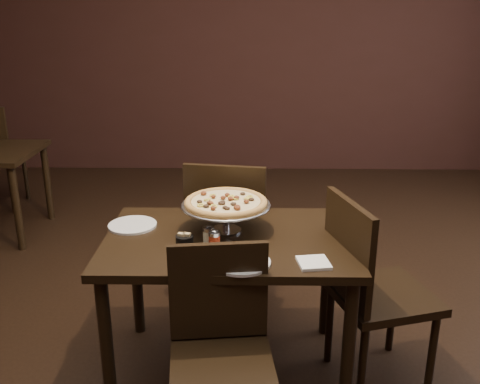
{
  "coord_description": "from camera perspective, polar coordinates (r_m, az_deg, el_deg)",
  "views": [
    {
      "loc": [
        0.02,
        -2.38,
        1.74
      ],
      "look_at": [
        -0.02,
        -0.05,
        0.93
      ],
      "focal_mm": 40.0,
      "sensor_mm": 36.0,
      "label": 1
    }
  ],
  "objects": [
    {
      "name": "pizza_stand",
      "position": [
        2.52,
        -1.52,
        -1.17
      ],
      "size": [
        0.43,
        0.43,
        0.18
      ],
      "color": "#B2B2B9",
      "rests_on": "dining_table"
    },
    {
      "name": "dining_table",
      "position": [
        2.54,
        -1.15,
        -6.81
      ],
      "size": [
        1.17,
        0.78,
        0.73
      ],
      "rotation": [
        0.0,
        0.0,
        0.0
      ],
      "color": "black",
      "rests_on": "ground"
    },
    {
      "name": "plate_left",
      "position": [
        2.68,
        -11.39,
        -3.48
      ],
      "size": [
        0.24,
        0.24,
        0.01
      ],
      "primitive_type": "cylinder",
      "color": "silver",
      "rests_on": "dining_table"
    },
    {
      "name": "pepper_flake_shaker",
      "position": [
        2.37,
        -2.75,
        -5.13
      ],
      "size": [
        0.05,
        0.05,
        0.09
      ],
      "color": "maroon",
      "rests_on": "dining_table"
    },
    {
      "name": "chair_far",
      "position": [
        3.08,
        -1.18,
        -4.29
      ],
      "size": [
        0.51,
        0.51,
        0.95
      ],
      "rotation": [
        0.0,
        0.0,
        2.99
      ],
      "color": "black",
      "rests_on": "ground"
    },
    {
      "name": "packet_caddy",
      "position": [
        2.42,
        -5.94,
        -5.16
      ],
      "size": [
        0.08,
        0.08,
        0.06
      ],
      "rotation": [
        0.0,
        0.0,
        -0.28
      ],
      "color": "black",
      "rests_on": "dining_table"
    },
    {
      "name": "serving_spatula",
      "position": [
        2.46,
        1.34,
        -1.78
      ],
      "size": [
        0.12,
        0.12,
        0.02
      ],
      "rotation": [
        0.0,
        0.0,
        -0.18
      ],
      "color": "#B2B2B9",
      "rests_on": "pizza_stand"
    },
    {
      "name": "chair_near",
      "position": [
        2.21,
        -2.06,
        -16.02
      ],
      "size": [
        0.45,
        0.45,
        0.86
      ],
      "rotation": [
        0.0,
        0.0,
        0.12
      ],
      "color": "black",
      "rests_on": "ground"
    },
    {
      "name": "room",
      "position": [
        2.43,
        1.93,
        11.05
      ],
      "size": [
        6.04,
        7.04,
        2.84
      ],
      "color": "black",
      "rests_on": "ground"
    },
    {
      "name": "napkin_stack",
      "position": [
        2.27,
        7.85,
        -7.5
      ],
      "size": [
        0.14,
        0.14,
        0.01
      ],
      "primitive_type": "cube",
      "rotation": [
        0.0,
        0.0,
        0.15
      ],
      "color": "white",
      "rests_on": "dining_table"
    },
    {
      "name": "chair_side",
      "position": [
        2.6,
        13.63,
        -9.69
      ],
      "size": [
        0.55,
        0.55,
        0.94
      ],
      "rotation": [
        0.0,
        0.0,
        1.85
      ],
      "color": "black",
      "rests_on": "ground"
    },
    {
      "name": "plate_near",
      "position": [
        2.25,
        0.16,
        -7.53
      ],
      "size": [
        0.25,
        0.25,
        0.01
      ],
      "primitive_type": "cylinder",
      "color": "silver",
      "rests_on": "dining_table"
    },
    {
      "name": "parmesan_shaker",
      "position": [
        2.42,
        -3.39,
        -4.59
      ],
      "size": [
        0.05,
        0.05,
        0.09
      ],
      "color": "beige",
      "rests_on": "dining_table"
    }
  ]
}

